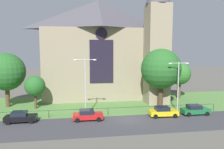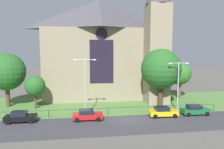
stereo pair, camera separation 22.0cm
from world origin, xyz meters
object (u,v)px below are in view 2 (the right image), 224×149
object	(u,v)px
tree_right_near	(161,69)
tree_left_far	(7,72)
tree_right_far	(180,74)
parked_car_green	(195,110)
streetlamp_far	(178,80)
parked_car_red	(87,115)
parked_car_black	(20,117)
streetlamp_near	(85,80)
tree_left_near	(35,86)
parked_car_yellow	(163,112)
church_building	(103,48)

from	to	relation	value
tree_right_near	tree_left_far	bearing A→B (deg)	171.95
tree_right_far	parked_car_green	distance (m)	12.60
streetlamp_far	parked_car_red	size ratio (longest dim) A/B	1.90
streetlamp_far	parked_car_black	distance (m)	23.90
streetlamp_near	parked_car_green	xyz separation A→B (m)	(16.62, -1.58, -4.74)
parked_car_red	streetlamp_far	bearing A→B (deg)	8.28
tree_left_near	parked_car_yellow	bearing A→B (deg)	-21.57
tree_left_near	parked_car_green	distance (m)	26.09
parked_car_yellow	parked_car_green	distance (m)	5.24
tree_right_far	tree_left_near	distance (m)	27.86
parked_car_black	tree_right_near	bearing A→B (deg)	13.29
streetlamp_far	tree_left_near	bearing A→B (deg)	165.41
parked_car_black	parked_car_green	distance (m)	25.59
streetlamp_far	parked_car_black	size ratio (longest dim) A/B	1.91
parked_car_black	tree_left_near	bearing A→B (deg)	83.16
tree_right_far	streetlamp_near	distance (m)	21.78
streetlamp_near	parked_car_red	bearing A→B (deg)	-83.91
parked_car_green	tree_left_near	bearing A→B (deg)	164.08
tree_left_near	parked_car_red	distance (m)	11.81
tree_left_far	parked_car_red	bearing A→B (deg)	-35.98
tree_right_far	streetlamp_near	xyz separation A→B (m)	(-19.37, -9.95, 0.47)
tree_left_far	parked_car_red	world-z (taller)	tree_left_far
parked_car_black	streetlamp_far	bearing A→B (deg)	2.65
streetlamp_near	tree_right_far	bearing A→B (deg)	27.19
parked_car_green	parked_car_red	bearing A→B (deg)	-178.30
tree_right_near	tree_right_far	bearing A→B (deg)	43.23
church_building	parked_car_yellow	distance (m)	19.98
tree_right_near	tree_left_far	world-z (taller)	tree_right_near
tree_left_far	parked_car_green	world-z (taller)	tree_left_far
tree_right_far	streetlamp_far	distance (m)	11.08
tree_right_far	streetlamp_far	world-z (taller)	streetlamp_far
streetlamp_far	parked_car_yellow	distance (m)	5.68
tree_right_far	parked_car_red	size ratio (longest dim) A/B	1.75
tree_right_far	tree_left_far	bearing A→B (deg)	-176.35
parked_car_black	parked_car_green	bearing A→B (deg)	-1.17
parked_car_red	parked_car_black	bearing A→B (deg)	178.16
tree_right_far	parked_car_green	xyz separation A→B (m)	(-2.74, -11.53, -4.27)
tree_left_near	streetlamp_far	xyz separation A→B (m)	(22.67, -5.90, 1.28)
tree_right_far	church_building	bearing A→B (deg)	164.54
parked_car_yellow	tree_right_far	bearing A→B (deg)	58.23
streetlamp_near	parked_car_black	world-z (taller)	streetlamp_near
tree_left_near	parked_car_black	bearing A→B (deg)	-96.17
tree_right_far	parked_car_black	bearing A→B (deg)	-158.24
tree_right_far	parked_car_yellow	world-z (taller)	tree_right_far
streetlamp_far	church_building	bearing A→B (deg)	126.19
parked_car_yellow	parked_car_green	world-z (taller)	same
parked_car_red	parked_car_green	size ratio (longest dim) A/B	1.00
parked_car_black	parked_car_yellow	distance (m)	20.36
tree_left_far	parked_car_black	distance (m)	11.47
church_building	parked_car_green	xyz separation A→B (m)	(12.49, -15.74, -9.53)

